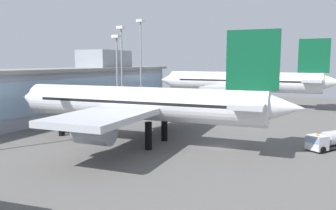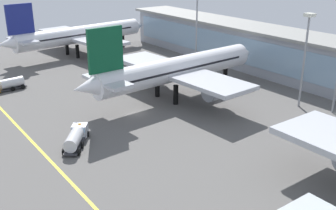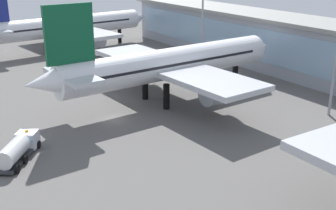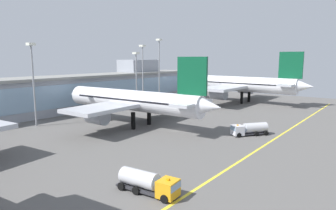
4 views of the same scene
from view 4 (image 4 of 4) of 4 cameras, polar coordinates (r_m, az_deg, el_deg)
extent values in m
plane|color=#5B5956|center=(75.18, 1.94, -4.82)|extent=(180.00, 180.00, 0.00)
cube|color=yellow|center=(65.25, 17.93, -7.40)|extent=(144.00, 0.50, 0.01)
cube|color=#9399A3|center=(107.47, -18.41, 1.93)|extent=(121.97, 12.00, 11.22)
cube|color=#84A3BC|center=(102.46, -16.53, 2.01)|extent=(117.09, 0.20, 7.18)
cube|color=gray|center=(106.95, -18.57, 5.13)|extent=(124.97, 14.00, 0.80)
cube|color=#9399A3|center=(132.08, -5.73, 7.31)|extent=(16.00, 10.00, 6.00)
cylinder|color=black|center=(76.15, -6.67, -3.02)|extent=(1.10, 1.10, 4.35)
cylinder|color=black|center=(81.08, -3.64, -2.24)|extent=(1.10, 1.10, 4.35)
cylinder|color=black|center=(91.94, -14.47, -1.18)|extent=(1.10, 1.10, 4.35)
cylinder|color=silver|center=(79.96, -7.02, 0.91)|extent=(7.89, 42.35, 5.44)
cone|color=silver|center=(96.38, -17.20, 1.94)|extent=(5.45, 5.19, 5.17)
cone|color=silver|center=(67.10, 7.85, -0.29)|extent=(4.97, 6.24, 4.62)
cube|color=#84A3BC|center=(93.71, -15.96, 2.40)|extent=(4.30, 4.04, 1.63)
cube|color=black|center=(79.91, -7.03, 1.20)|extent=(7.55, 35.62, 0.44)
cube|color=#B7BAC1|center=(80.06, -7.01, 0.43)|extent=(38.96, 12.34, 0.87)
cylinder|color=#999EA8|center=(73.93, -13.39, -2.14)|extent=(4.12, 5.69, 3.81)
cylinder|color=#999EA8|center=(89.54, -3.16, 0.00)|extent=(4.12, 5.69, 3.81)
cube|color=#0C4C2D|center=(68.46, 4.64, 5.56)|extent=(1.10, 7.60, 8.70)
cube|color=#B7BAC1|center=(69.10, 4.57, 0.38)|extent=(12.55, 5.34, 0.70)
cylinder|color=black|center=(120.90, 13.92, 1.33)|extent=(1.10, 1.10, 4.82)
cylinder|color=black|center=(127.50, 15.24, 1.66)|extent=(1.10, 1.10, 4.82)
cylinder|color=black|center=(134.03, 6.12, 2.27)|extent=(1.10, 1.10, 4.82)
cylinder|color=white|center=(125.16, 13.12, 3.97)|extent=(6.03, 46.78, 6.03)
cone|color=white|center=(137.56, 3.52, 4.62)|extent=(5.73, 5.43, 5.73)
cone|color=white|center=(116.85, 24.56, 3.28)|extent=(5.13, 6.63, 5.13)
cube|color=#84A3BC|center=(135.45, 4.82, 4.98)|extent=(4.52, 4.22, 1.81)
cube|color=black|center=(125.13, 13.12, 4.18)|extent=(6.09, 39.29, 0.48)
cube|color=#B7BAC1|center=(125.23, 13.10, 3.63)|extent=(45.47, 11.23, 0.96)
cylinder|color=#999EA8|center=(114.87, 9.63, 2.08)|extent=(4.22, 6.08, 4.22)
cylinder|color=#999EA8|center=(137.72, 14.66, 3.04)|extent=(4.22, 6.08, 4.22)
cube|color=#0C4C2D|center=(117.68, 22.45, 7.06)|extent=(0.72, 8.42, 9.65)
cube|color=#B7BAC1|center=(118.03, 22.25, 3.69)|extent=(14.55, 5.15, 0.77)
cylinder|color=black|center=(69.97, 13.44, -5.65)|extent=(1.06, 0.91, 1.10)
cylinder|color=black|center=(72.19, 12.46, -5.16)|extent=(1.06, 0.91, 1.10)
cylinder|color=black|center=(72.17, 16.60, -5.33)|extent=(1.06, 0.91, 1.10)
cylinder|color=black|center=(74.33, 15.56, -4.87)|extent=(1.06, 0.91, 1.10)
cylinder|color=black|center=(73.50, 18.29, -5.15)|extent=(1.06, 0.91, 1.10)
cylinder|color=black|center=(75.62, 17.21, -4.71)|extent=(1.06, 0.91, 1.10)
cube|color=#2D2D33|center=(73.18, 15.95, -5.18)|extent=(7.43, 6.44, 0.30)
cube|color=silver|center=(71.00, 13.16, -4.72)|extent=(3.44, 3.49, 2.20)
cube|color=#84A3BC|center=(70.89, 13.18, -4.34)|extent=(3.45, 3.46, 0.88)
cylinder|color=silver|center=(73.16, 16.36, -4.16)|extent=(5.83, 5.21, 2.30)
cube|color=orange|center=(70.72, 13.20, -3.76)|extent=(0.30, 0.40, 0.20)
cylinder|color=black|center=(40.83, 1.34, -16.17)|extent=(0.41, 1.13, 1.10)
cylinder|color=black|center=(38.83, -0.70, -17.56)|extent=(0.41, 1.13, 1.10)
cylinder|color=black|center=(43.07, -4.01, -14.80)|extent=(0.41, 1.13, 1.10)
cylinder|color=black|center=(41.18, -6.21, -16.00)|extent=(0.41, 1.13, 1.10)
cylinder|color=black|center=(44.48, -6.73, -14.05)|extent=(0.41, 1.13, 1.10)
cylinder|color=black|center=(42.65, -8.97, -15.14)|extent=(0.41, 1.13, 1.10)
cube|color=#2D2D33|center=(42.06, -4.87, -15.57)|extent=(3.12, 7.76, 0.30)
cube|color=orange|center=(39.59, 0.00, -15.66)|extent=(2.83, 2.60, 2.20)
cube|color=#84A3BC|center=(39.39, 0.00, -15.02)|extent=(2.74, 2.68, 0.88)
cylinder|color=silver|center=(41.84, -5.51, -13.77)|extent=(2.87, 5.79, 2.30)
cube|color=orange|center=(39.09, 0.00, -14.03)|extent=(0.30, 0.40, 0.20)
cylinder|color=gray|center=(106.39, -6.06, 4.46)|extent=(0.44, 0.44, 19.29)
cube|color=silver|center=(106.09, -6.15, 9.84)|extent=(1.80, 1.80, 0.70)
cylinder|color=gray|center=(119.36, -1.69, 6.29)|extent=(0.44, 0.44, 24.70)
cube|color=silver|center=(119.45, -1.72, 12.38)|extent=(1.80, 1.80, 0.70)
cylinder|color=gray|center=(85.25, -24.29, 3.22)|extent=(0.44, 0.44, 21.08)
cube|color=silver|center=(85.01, -24.77, 10.53)|extent=(1.80, 1.80, 0.70)
cylinder|color=gray|center=(112.82, -4.85, 5.43)|extent=(0.44, 0.44, 22.06)
cube|color=silver|center=(112.71, -4.92, 11.22)|extent=(1.80, 1.80, 0.70)
camera|label=1|loc=(28.48, -37.34, -1.54)|focal=36.60mm
camera|label=2|loc=(126.42, 37.78, 13.29)|focal=43.08mm
camera|label=3|loc=(118.77, 30.78, 11.06)|focal=45.88mm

